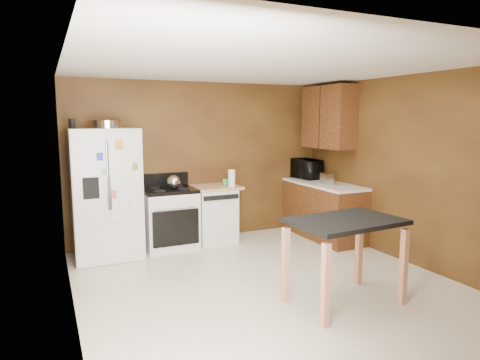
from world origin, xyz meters
TOP-DOWN VIEW (x-y plane):
  - floor at (0.00, 0.00)m, footprint 4.50×4.50m
  - ceiling at (0.00, 0.00)m, footprint 4.50×4.50m
  - wall_back at (0.00, 2.25)m, footprint 4.20×0.00m
  - wall_front at (0.00, -2.25)m, footprint 4.20×0.00m
  - wall_left at (-2.10, 0.00)m, footprint 0.00×4.50m
  - wall_right at (2.10, 0.00)m, footprint 0.00×4.50m
  - roasting_pan at (-1.48, 1.91)m, footprint 0.42×0.42m
  - pen_cup at (-1.94, 1.80)m, footprint 0.09×0.09m
  - kettle at (-0.58, 1.88)m, footprint 0.20×0.20m
  - paper_towel at (0.32, 1.79)m, footprint 0.12×0.12m
  - green_canister at (0.29, 1.98)m, footprint 0.10×0.10m
  - toaster at (1.76, 1.32)m, footprint 0.21×0.27m
  - microwave at (1.83, 2.02)m, footprint 0.44×0.60m
  - refrigerator at (-1.55, 1.86)m, footprint 0.90×0.80m
  - gas_range at (-0.64, 1.92)m, footprint 0.76×0.68m
  - dishwasher at (0.08, 1.95)m, footprint 0.78×0.63m
  - right_cabinets at (1.84, 1.48)m, footprint 0.63×1.58m
  - island at (0.49, -0.75)m, footprint 1.18×0.83m

SIDE VIEW (x-z plane):
  - floor at x=0.00m, z-range 0.00..0.00m
  - dishwasher at x=0.08m, z-range 0.01..0.90m
  - gas_range at x=-0.64m, z-range -0.09..1.01m
  - island at x=0.49m, z-range 0.31..1.21m
  - refrigerator at x=-1.55m, z-range 0.00..1.80m
  - right_cabinets at x=1.84m, z-range -0.32..2.13m
  - green_canister at x=0.29m, z-range 0.89..0.99m
  - toaster at x=1.76m, z-range 0.90..1.08m
  - kettle at x=-0.58m, z-range 0.90..1.10m
  - paper_towel at x=0.32m, z-range 0.89..1.15m
  - microwave at x=1.83m, z-range 0.90..1.21m
  - wall_back at x=0.00m, z-range -0.85..3.35m
  - wall_front at x=0.00m, z-range -0.85..3.35m
  - wall_left at x=-2.10m, z-range -1.00..3.50m
  - wall_right at x=2.10m, z-range -1.00..3.50m
  - roasting_pan at x=-1.48m, z-range 1.80..1.91m
  - pen_cup at x=-1.94m, z-range 1.80..1.93m
  - ceiling at x=0.00m, z-range 2.50..2.50m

